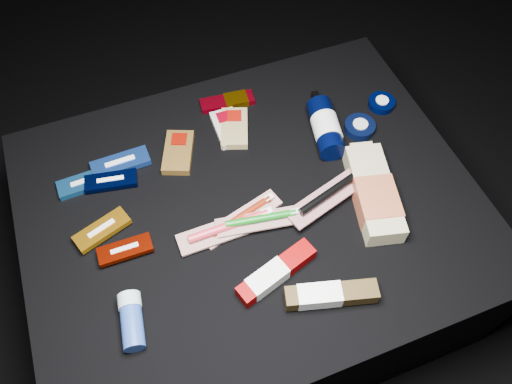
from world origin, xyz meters
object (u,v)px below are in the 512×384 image
object	(u,v)px
deodorant_stick	(132,320)
bodywash_bottle	(374,195)
lotion_bottle	(326,128)
toothpaste_carton_red	(273,275)

from	to	relation	value
deodorant_stick	bodywash_bottle	bearing A→B (deg)	15.88
lotion_bottle	bodywash_bottle	bearing A→B (deg)	-72.31
lotion_bottle	toothpaste_carton_red	world-z (taller)	lotion_bottle
deodorant_stick	toothpaste_carton_red	size ratio (longest dim) A/B	0.61
deodorant_stick	toothpaste_carton_red	distance (m)	0.28
lotion_bottle	toothpaste_carton_red	bearing A→B (deg)	-118.34
bodywash_bottle	deodorant_stick	xyz separation A→B (m)	(-0.55, -0.08, -0.00)
deodorant_stick	lotion_bottle	bearing A→B (deg)	35.57
lotion_bottle	deodorant_stick	bearing A→B (deg)	-139.60
deodorant_stick	toothpaste_carton_red	world-z (taller)	deodorant_stick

